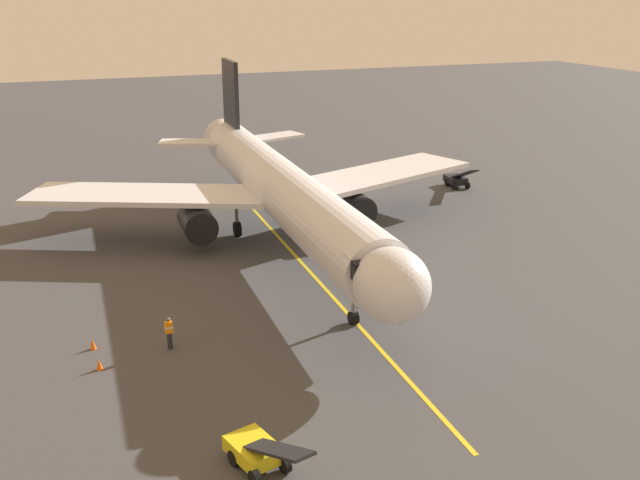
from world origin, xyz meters
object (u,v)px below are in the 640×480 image
at_px(airplane, 281,190).
at_px(ground_crew_marshaller, 169,333).
at_px(belt_loader_starboard_side, 258,451).
at_px(ground_crew_wing_walker, 361,194).
at_px(ground_crew_loader, 401,279).
at_px(safety_cone_nose_right, 99,364).
at_px(belt_loader_portside, 457,179).
at_px(safety_cone_nose_left, 93,344).

distance_m(airplane, ground_crew_marshaller, 16.90).
height_order(ground_crew_marshaller, belt_loader_starboard_side, belt_loader_starboard_side).
relative_size(ground_crew_wing_walker, ground_crew_loader, 1.00).
bearing_deg(ground_crew_loader, ground_crew_marshaller, 8.93).
relative_size(ground_crew_wing_walker, safety_cone_nose_right, 3.11).
relative_size(ground_crew_wing_walker, belt_loader_portside, 0.37).
height_order(belt_loader_portside, safety_cone_nose_left, belt_loader_portside).
bearing_deg(belt_loader_portside, belt_loader_starboard_side, 49.26).
bearing_deg(belt_loader_starboard_side, safety_cone_nose_left, -67.23).
distance_m(belt_loader_portside, safety_cone_nose_left, 39.76).
distance_m(ground_crew_wing_walker, belt_loader_starboard_side, 35.90).
height_order(ground_crew_marshaller, safety_cone_nose_left, ground_crew_marshaller).
xyz_separation_m(ground_crew_wing_walker, ground_crew_loader, (5.42, 18.05, 0.00)).
distance_m(ground_crew_marshaller, ground_crew_loader, 14.22).
distance_m(airplane, ground_crew_wing_walker, 12.11).
relative_size(ground_crew_loader, belt_loader_portside, 0.37).
relative_size(belt_loader_starboard_side, safety_cone_nose_right, 8.60).
bearing_deg(airplane, ground_crew_marshaller, 52.21).
bearing_deg(belt_loader_portside, ground_crew_loader, 51.57).
bearing_deg(belt_loader_portside, safety_cone_nose_left, 32.01).
bearing_deg(ground_crew_marshaller, ground_crew_wing_walker, -133.85).
distance_m(airplane, safety_cone_nose_left, 18.54).
relative_size(ground_crew_loader, safety_cone_nose_left, 3.11).
xyz_separation_m(safety_cone_nose_left, safety_cone_nose_right, (-0.12, 2.29, 0.00)).
relative_size(ground_crew_marshaller, belt_loader_starboard_side, 0.36).
bearing_deg(safety_cone_nose_left, airplane, -139.51).
relative_size(ground_crew_marshaller, safety_cone_nose_left, 3.11).
height_order(airplane, ground_crew_wing_walker, airplane).
relative_size(airplane, belt_loader_starboard_side, 8.52).
bearing_deg(airplane, ground_crew_wing_walker, -142.47).
height_order(belt_loader_starboard_side, safety_cone_nose_right, belt_loader_starboard_side).
bearing_deg(ground_crew_loader, belt_loader_portside, -128.43).
height_order(ground_crew_wing_walker, belt_loader_starboard_side, belt_loader_starboard_side).
distance_m(safety_cone_nose_left, safety_cone_nose_right, 2.29).
relative_size(airplane, ground_crew_loader, 23.56).
distance_m(belt_loader_portside, safety_cone_nose_right, 40.92).
bearing_deg(safety_cone_nose_right, safety_cone_nose_left, -86.94).
bearing_deg(ground_crew_wing_walker, airplane, 37.53).
distance_m(ground_crew_loader, safety_cone_nose_right, 17.85).
bearing_deg(safety_cone_nose_left, ground_crew_loader, -177.19).
relative_size(airplane, belt_loader_portside, 8.65).
height_order(airplane, belt_loader_portside, airplane).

